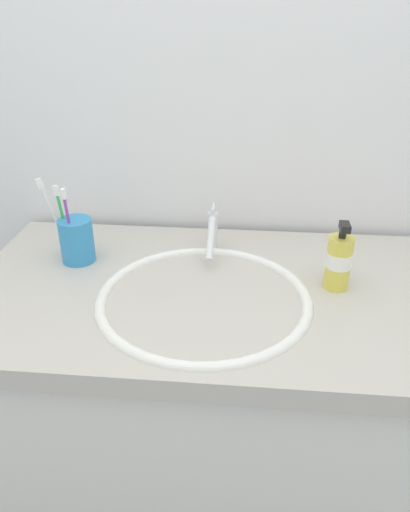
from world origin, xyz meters
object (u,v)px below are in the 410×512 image
at_px(soap_dispenser, 339,261).
at_px(toothbrush_cup, 77,240).
at_px(toothbrush_white, 53,214).
at_px(toothbrush_purple, 68,221).
at_px(faucet, 212,233).
at_px(toothbrush_green, 63,218).

bearing_deg(soap_dispenser, toothbrush_cup, 173.58).
distance_m(toothbrush_cup, toothbrush_white, 0.08).
bearing_deg(toothbrush_white, toothbrush_purple, -28.89).
distance_m(faucet, soap_dispenser, 0.32).
height_order(toothbrush_white, toothbrush_purple, toothbrush_white).
xyz_separation_m(toothbrush_green, soap_dispenser, (0.64, -0.07, -0.04)).
distance_m(toothbrush_cup, soap_dispenser, 0.62).
bearing_deg(toothbrush_white, faucet, 9.47).
bearing_deg(toothbrush_cup, soap_dispenser, -6.42).
bearing_deg(toothbrush_purple, faucet, 14.79).
bearing_deg(toothbrush_green, faucet, 10.10).
xyz_separation_m(faucet, soap_dispenser, (0.29, -0.14, 0.01)).
distance_m(toothbrush_green, toothbrush_white, 0.02).
xyz_separation_m(toothbrush_cup, soap_dispenser, (0.61, -0.07, 0.01)).
bearing_deg(soap_dispenser, toothbrush_white, 173.55).
xyz_separation_m(faucet, toothbrush_white, (-0.37, -0.06, 0.06)).
height_order(toothbrush_green, toothbrush_white, toothbrush_white).
relative_size(toothbrush_purple, soap_dispenser, 1.18).
bearing_deg(soap_dispenser, faucet, 154.56).
bearing_deg(faucet, toothbrush_green, -169.90).
xyz_separation_m(toothbrush_white, soap_dispenser, (0.66, -0.08, -0.05)).
xyz_separation_m(toothbrush_green, toothbrush_white, (-0.02, 0.00, 0.01)).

